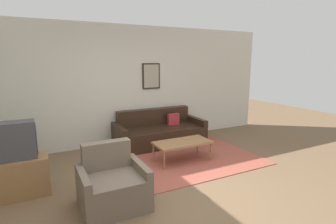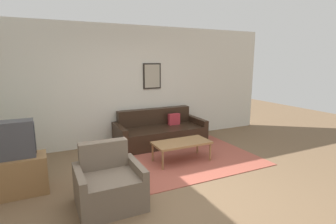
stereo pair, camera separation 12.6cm
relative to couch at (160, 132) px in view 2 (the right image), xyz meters
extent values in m
plane|color=brown|center=(-0.84, -2.34, -0.27)|extent=(16.00, 16.00, 0.00)
cube|color=#9E4C3D|center=(-0.01, -1.05, -0.27)|extent=(2.90, 2.16, 0.01)
cube|color=beige|center=(-0.84, 0.47, 1.08)|extent=(8.00, 0.06, 2.70)
cube|color=black|center=(0.00, 0.42, 1.28)|extent=(0.44, 0.03, 0.60)
cube|color=#A89E89|center=(0.00, 0.40, 1.28)|extent=(0.38, 0.01, 0.54)
cube|color=black|center=(0.00, -0.05, -0.07)|extent=(1.80, 0.90, 0.40)
cube|color=black|center=(0.00, 0.30, 0.32)|extent=(1.80, 0.20, 0.39)
cube|color=black|center=(-0.96, -0.05, 0.00)|extent=(0.12, 0.90, 0.54)
cube|color=black|center=(0.96, -0.05, 0.00)|extent=(0.12, 0.90, 0.54)
cube|color=#B22D38|center=(0.40, 0.06, 0.26)|extent=(0.28, 0.10, 0.28)
cube|color=olive|center=(-0.07, -1.19, 0.10)|extent=(1.09, 0.54, 0.04)
cylinder|color=olive|center=(-0.58, -1.42, -0.10)|extent=(0.04, 0.04, 0.35)
cylinder|color=olive|center=(0.43, -1.42, -0.10)|extent=(0.04, 0.04, 0.35)
cylinder|color=olive|center=(-0.58, -0.96, -0.10)|extent=(0.04, 0.04, 0.35)
cylinder|color=olive|center=(0.43, -0.96, -0.10)|extent=(0.04, 0.04, 0.35)
cube|color=olive|center=(-2.80, -1.25, 0.01)|extent=(0.78, 0.43, 0.56)
cube|color=#424247|center=(-2.80, -1.25, 0.55)|extent=(0.52, 0.28, 0.53)
cube|color=black|center=(-2.54, -1.25, 0.55)|extent=(0.01, 0.23, 0.41)
cube|color=#6B5B4C|center=(-1.69, -2.15, -0.06)|extent=(0.66, 0.76, 0.43)
cube|color=#6B5B4C|center=(-1.69, -1.85, 0.35)|extent=(0.66, 0.16, 0.38)
cube|color=#6B5B4C|center=(-2.06, -2.15, 0.00)|extent=(0.09, 0.76, 0.55)
cube|color=#6B5B4C|center=(-1.31, -2.15, 0.00)|extent=(0.09, 0.76, 0.55)
cylinder|color=slate|center=(-3.02, -1.02, -0.14)|extent=(0.32, 0.32, 0.27)
cylinder|color=#51381E|center=(-3.02, -1.02, 0.09)|extent=(0.04, 0.04, 0.17)
cylinder|color=slate|center=(-3.05, -0.41, -0.20)|extent=(0.25, 0.25, 0.15)
cylinder|color=#51381E|center=(-3.05, -0.41, -0.04)|extent=(0.04, 0.04, 0.16)
sphere|color=#3D8442|center=(-3.05, -0.41, 0.28)|extent=(0.54, 0.54, 0.54)
camera|label=1|loc=(-2.51, -5.32, 1.64)|focal=28.00mm
camera|label=2|loc=(-2.40, -5.37, 1.64)|focal=28.00mm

